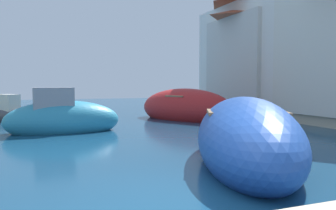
{
  "coord_description": "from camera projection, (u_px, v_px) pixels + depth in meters",
  "views": [
    {
      "loc": [
        -2.13,
        -5.27,
        1.98
      ],
      "look_at": [
        3.63,
        9.66,
        0.99
      ],
      "focal_mm": 37.12,
      "sensor_mm": 36.0,
      "label": 1
    }
  ],
  "objects": [
    {
      "name": "ground",
      "position": [
        174.0,
        202.0,
        5.79
      ],
      "size": [
        80.0,
        80.0,
        0.0
      ],
      "primitive_type": "plane",
      "color": "navy"
    },
    {
      "name": "moored_boat_0",
      "position": [
        62.0,
        119.0,
        14.19
      ],
      "size": [
        4.63,
        1.92,
        2.2
      ],
      "rotation": [
        0.0,
        0.0,
        0.02
      ],
      "color": "teal",
      "rests_on": "ground"
    },
    {
      "name": "moored_boat_1",
      "position": [
        246.0,
        140.0,
        8.61
      ],
      "size": [
        4.91,
        6.89,
        2.14
      ],
      "rotation": [
        0.0,
        0.0,
        1.13
      ],
      "color": "#1E479E",
      "rests_on": "ground"
    },
    {
      "name": "moored_boat_4",
      "position": [
        6.0,
        113.0,
        18.4
      ],
      "size": [
        2.68,
        3.15,
        1.62
      ],
      "rotation": [
        0.0,
        0.0,
        2.2
      ],
      "color": "#3F3F47",
      "rests_on": "ground"
    },
    {
      "name": "moored_boat_5",
      "position": [
        185.0,
        108.0,
        19.1
      ],
      "size": [
        4.9,
        6.51,
        2.2
      ],
      "rotation": [
        0.0,
        0.0,
        2.03
      ],
      "color": "#B21E1E",
      "rests_on": "ground"
    },
    {
      "name": "waterfront_building_annex",
      "position": [
        266.0,
        54.0,
        24.2
      ],
      "size": [
        6.29,
        6.77,
        7.01
      ],
      "color": "beige",
      "rests_on": "quay_promenade"
    },
    {
      "name": "waterfront_building_far",
      "position": [
        264.0,
        48.0,
        24.37
      ],
      "size": [
        5.7,
        10.1,
        7.88
      ],
      "color": "white",
      "rests_on": "quay_promenade"
    }
  ]
}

